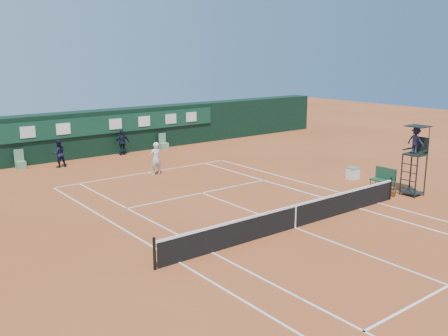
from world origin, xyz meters
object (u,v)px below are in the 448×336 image
(player_bench, at_px, (384,178))
(tennis_net, at_px, (295,216))
(umpire_chair, at_px, (416,146))
(player, at_px, (156,158))
(cooler, at_px, (353,173))

(player_bench, bearing_deg, tennis_net, -170.32)
(umpire_chair, height_order, player, umpire_chair)
(umpire_chair, distance_m, player_bench, 2.42)
(player_bench, distance_m, player, 12.44)
(player_bench, bearing_deg, player, 127.75)
(umpire_chair, bearing_deg, tennis_net, 178.50)
(umpire_chair, height_order, player_bench, umpire_chair)
(player, bearing_deg, tennis_net, 87.99)
(tennis_net, xyz_separation_m, player_bench, (7.80, 1.33, 0.09))
(umpire_chair, xyz_separation_m, player, (-7.73, 11.37, -1.52))
(player_bench, bearing_deg, umpire_chair, -85.91)
(player_bench, height_order, cooler, player_bench)
(cooler, bearing_deg, tennis_net, -156.25)
(tennis_net, relative_size, player, 6.87)
(tennis_net, relative_size, umpire_chair, 3.77)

